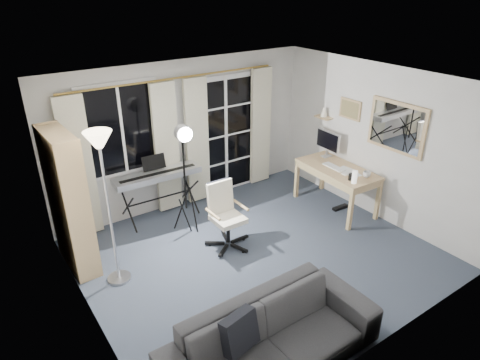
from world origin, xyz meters
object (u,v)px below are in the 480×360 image
bookshelf (67,207)px  desk (337,173)px  sofa (273,331)px  office_chair (224,209)px  studio_light (184,146)px  mug (367,174)px  keyboard_piano (158,176)px  torchiere_lamp (102,164)px  monitor (328,141)px

bookshelf → desk: size_ratio=1.37×
sofa → bookshelf: bearing=112.1°
desk → office_chair: bearing=177.8°
bookshelf → studio_light: 1.71m
office_chair → mug: office_chair is taller
keyboard_piano → office_chair: (0.46, -1.15, -0.19)m
torchiere_lamp → studio_light: size_ratio=1.15×
torchiere_lamp → studio_light: torchiere_lamp is taller
office_chair → mug: size_ratio=7.98×
studio_light → mug: bearing=-20.4°
monitor → bookshelf: bearing=177.2°
keyboard_piano → sofa: size_ratio=0.62×
torchiere_lamp → sofa: torchiere_lamp is taller
desk → mug: size_ratio=11.62×
studio_light → office_chair: studio_light is taller
desk → mug: mug is taller
studio_light → office_chair: size_ratio=1.83×
office_chair → monitor: (2.28, 0.28, 0.44)m
bookshelf → mug: bearing=-20.4°
bookshelf → keyboard_piano: 1.54m
bookshelf → mug: 4.32m
torchiere_lamp → sofa: 2.58m
torchiere_lamp → keyboard_piano: torchiere_lamp is taller
torchiere_lamp → office_chair: size_ratio=2.11×
bookshelf → office_chair: (1.92, -0.67, -0.34)m
mug → sofa: (-2.97, -1.42, -0.35)m
keyboard_piano → sofa: bearing=-94.0°
keyboard_piano → bookshelf: bearing=-159.8°
torchiere_lamp → monitor: 3.91m
mug → bookshelf: bearing=161.9°
office_chair → bookshelf: bearing=161.1°
keyboard_piano → monitor: bearing=-16.0°
bookshelf → studio_light: bearing=-6.7°
desk → bookshelf: bearing=170.7°
desk → monitor: monitor is taller
keyboard_piano → monitor: 2.89m
monitor → desk: bearing=-111.1°
studio_light → keyboard_piano: bearing=111.2°
studio_light → monitor: studio_light is taller
keyboard_piano → sofa: (-0.33, -3.25, -0.31)m
studio_light → desk: 2.60m
bookshelf → sofa: (1.13, -2.76, -0.46)m
bookshelf → torchiere_lamp: size_ratio=0.94×
keyboard_piano → desk: (2.55, -1.33, -0.11)m
torchiere_lamp → office_chair: (1.57, -0.07, -1.05)m
keyboard_piano → desk: keyboard_piano is taller
desk → torchiere_lamp: bearing=178.8°
studio_light → monitor: 2.62m
desk → sofa: size_ratio=0.62×
studio_light → sofa: 2.85m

